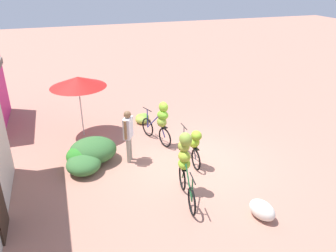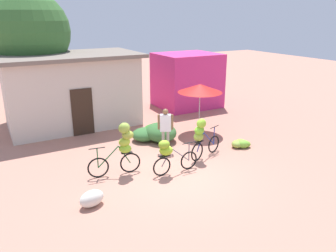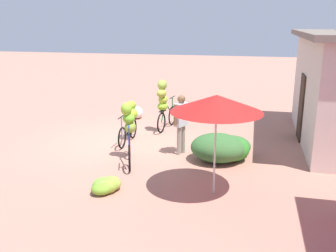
% 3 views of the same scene
% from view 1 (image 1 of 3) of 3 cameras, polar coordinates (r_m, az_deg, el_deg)
% --- Properties ---
extents(ground_plane, '(60.00, 60.00, 0.00)m').
position_cam_1_polar(ground_plane, '(10.35, 4.44, -6.05)').
color(ground_plane, '#AF7663').
extents(hedge_bush_front_left, '(1.06, 0.99, 0.52)m').
position_cam_1_polar(hedge_bush_front_left, '(9.98, -14.20, -6.31)').
color(hedge_bush_front_left, '#396D35').
rests_on(hedge_bush_front_left, ground).
extents(hedge_bush_front_right, '(0.91, 0.97, 0.62)m').
position_cam_1_polar(hedge_bush_front_right, '(10.32, -14.33, -4.92)').
color(hedge_bush_front_right, '#2F8127').
rests_on(hedge_bush_front_right, ground).
extents(hedge_bush_mid, '(1.24, 1.42, 0.73)m').
position_cam_1_polar(hedge_bush_mid, '(10.43, -12.65, -4.05)').
color(hedge_bush_mid, '#376B34').
rests_on(hedge_bush_mid, ground).
extents(market_umbrella, '(1.88, 1.88, 2.14)m').
position_cam_1_polar(market_umbrella, '(11.62, -15.12, 7.28)').
color(market_umbrella, beige).
rests_on(market_umbrella, ground).
extents(bicycle_leftmost, '(1.70, 0.45, 1.72)m').
position_cam_1_polar(bicycle_leftmost, '(8.43, 2.95, -6.01)').
color(bicycle_leftmost, black).
rests_on(bicycle_leftmost, ground).
extents(bicycle_near_pile, '(1.64, 0.43, 1.20)m').
position_cam_1_polar(bicycle_near_pile, '(9.84, 4.24, -3.00)').
color(bicycle_near_pile, black).
rests_on(bicycle_near_pile, ground).
extents(bicycle_center_loaded, '(1.60, 0.65, 1.52)m').
position_cam_1_polar(bicycle_center_loaded, '(10.96, -1.29, 1.02)').
color(bicycle_center_loaded, black).
rests_on(bicycle_center_loaded, ground).
extents(banana_pile_on_ground, '(0.91, 0.74, 0.32)m').
position_cam_1_polar(banana_pile_on_ground, '(12.97, -4.45, 1.34)').
color(banana_pile_on_ground, '#8EAA41').
rests_on(banana_pile_on_ground, ground).
extents(produce_sack, '(0.79, 0.61, 0.44)m').
position_cam_1_polar(produce_sack, '(8.38, 15.75, -13.61)').
color(produce_sack, silver).
rests_on(produce_sack, ground).
extents(person_vendor, '(0.51, 0.37, 1.65)m').
position_cam_1_polar(person_vendor, '(9.95, -6.80, -0.87)').
color(person_vendor, gray).
rests_on(person_vendor, ground).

